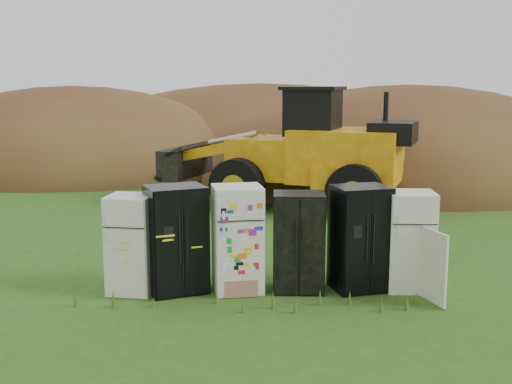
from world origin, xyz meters
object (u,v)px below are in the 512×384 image
fridge_black_right (360,238)px  fridge_dark_mid (299,242)px  wheel_loader (283,148)px  fridge_black_side (176,239)px  fridge_sticker (238,239)px  fridge_leftmost (132,244)px  fridge_open_door (410,241)px

fridge_black_right → fridge_dark_mid: bearing=167.7°
fridge_black_right → wheel_loader: bearing=82.7°
fridge_black_side → fridge_dark_mid: (2.06, 0.01, -0.07)m
fridge_sticker → fridge_dark_mid: bearing=-7.1°
fridge_black_side → fridge_sticker: fridge_black_side is taller
fridge_sticker → fridge_dark_mid: (1.03, 0.02, -0.06)m
fridge_leftmost → fridge_sticker: bearing=11.0°
fridge_leftmost → fridge_open_door: (4.68, 0.01, 0.01)m
fridge_sticker → fridge_open_door: fridge_sticker is taller
fridge_dark_mid → fridge_black_right: (1.04, 0.02, 0.05)m
fridge_leftmost → fridge_open_door: bearing=10.7°
fridge_black_side → fridge_black_right: size_ratio=1.01×
fridge_black_right → fridge_open_door: fridge_black_right is taller
fridge_leftmost → fridge_sticker: size_ratio=0.92×
fridge_leftmost → wheel_loader: 7.92m
fridge_leftmost → fridge_black_right: size_ratio=0.93×
fridge_black_right → wheel_loader: 7.29m
fridge_sticker → fridge_black_right: (2.07, 0.04, -0.01)m
fridge_leftmost → fridge_dark_mid: bearing=11.2°
fridge_black_side → wheel_loader: wheel_loader is taller
fridge_leftmost → fridge_dark_mid: 2.80m
fridge_black_side → fridge_open_door: fridge_black_side is taller
fridge_sticker → wheel_loader: bearing=71.9°
fridge_open_door → fridge_sticker: bearing=-175.9°
fridge_leftmost → fridge_black_side: size_ratio=0.92×
wheel_loader → fridge_open_door: bearing=-55.8°
fridge_black_side → wheel_loader: (2.32, 7.23, 0.78)m
fridge_leftmost → fridge_dark_mid: fridge_dark_mid is taller
fridge_leftmost → fridge_open_door: 4.68m
fridge_black_side → fridge_open_door: bearing=-21.3°
fridge_leftmost → wheel_loader: wheel_loader is taller
fridge_leftmost → fridge_black_side: bearing=12.2°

